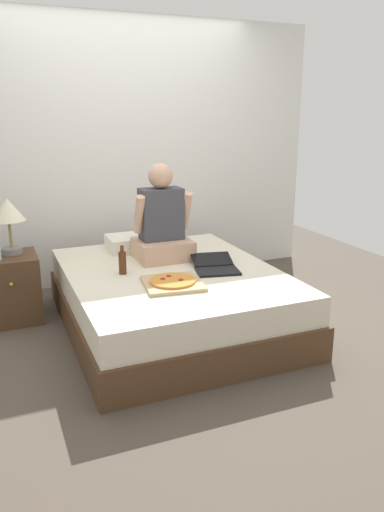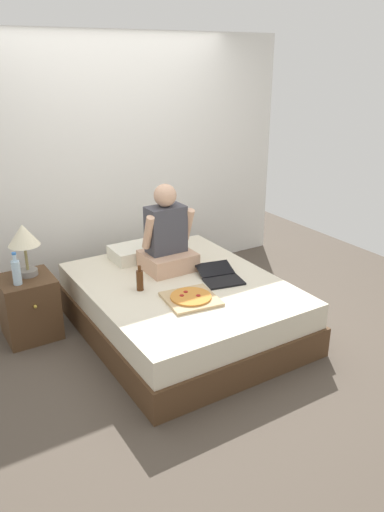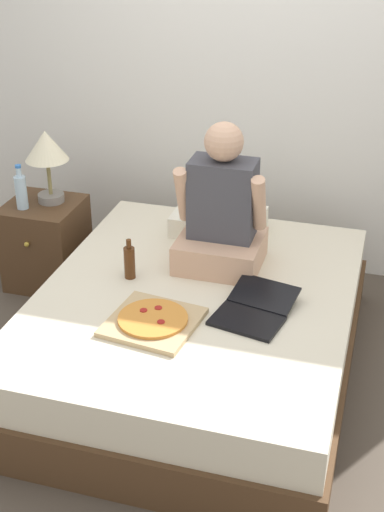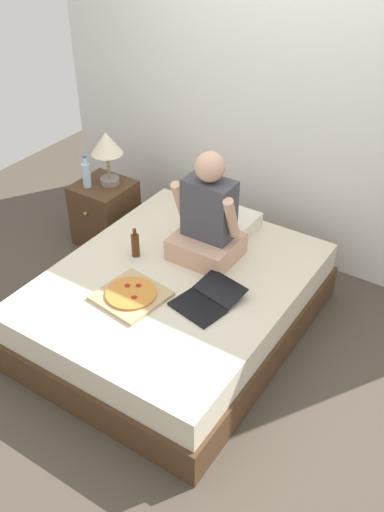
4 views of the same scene
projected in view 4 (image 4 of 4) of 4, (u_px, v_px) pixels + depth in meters
name	position (u px, v px, depth m)	size (l,w,h in m)	color
ground_plane	(176.00, 328.00, 4.09)	(5.95, 5.95, 0.00)	#4C4238
wall_back	(275.00, 103.00, 4.28)	(3.95, 0.12, 2.50)	silver
bed	(176.00, 303.00, 3.96)	(1.59, 1.97, 0.47)	#4C331E
nightstand_left	(105.00, 213.00, 4.87)	(0.44, 0.47, 0.54)	#4C331E
lamp_on_left_nightstand	(107.00, 147.00, 4.53)	(0.26, 0.26, 0.45)	gray
water_bottle	(86.00, 174.00, 4.62)	(0.07, 0.07, 0.28)	silver
pillow	(221.00, 220.00, 4.29)	(0.52, 0.34, 0.12)	silver
person_seated	(208.00, 220.00, 3.86)	(0.47, 0.40, 0.78)	tan
laptop	(205.00, 301.00, 3.58)	(0.40, 0.47, 0.07)	black
pizza_box	(131.00, 295.00, 3.63)	(0.45, 0.45, 0.05)	tan
beer_bottle_on_bed	(135.00, 245.00, 3.96)	(0.06, 0.06, 0.22)	#4C2811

